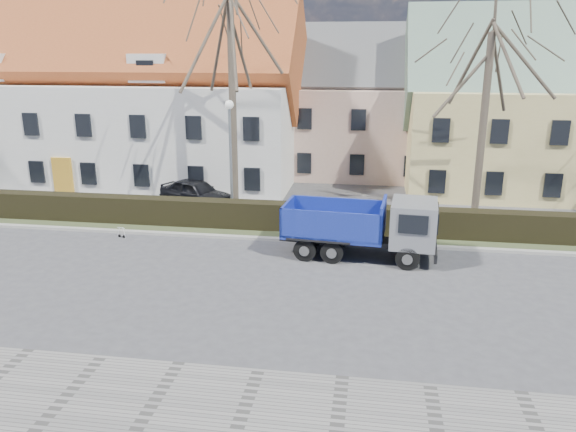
% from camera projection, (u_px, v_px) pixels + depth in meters
% --- Properties ---
extents(ground, '(120.00, 120.00, 0.00)m').
position_uv_depth(ground, '(233.00, 279.00, 20.99)').
color(ground, '#434245').
extents(sidewalk_near, '(80.00, 5.00, 0.08)m').
position_uv_depth(sidewalk_near, '(143.00, 421.00, 12.93)').
color(sidewalk_near, gray).
rests_on(sidewalk_near, ground).
extents(curb_far, '(80.00, 0.30, 0.12)m').
position_uv_depth(curb_far, '(258.00, 238.00, 25.33)').
color(curb_far, '#98968E').
rests_on(curb_far, ground).
extents(grass_strip, '(80.00, 3.00, 0.10)m').
position_uv_depth(grass_strip, '(265.00, 228.00, 26.85)').
color(grass_strip, '#374225').
rests_on(grass_strip, ground).
extents(hedge, '(60.00, 0.90, 1.30)m').
position_uv_depth(hedge, '(264.00, 217.00, 26.49)').
color(hedge, black).
rests_on(hedge, ground).
extents(building_white, '(26.80, 10.80, 9.50)m').
position_uv_depth(building_white, '(98.00, 105.00, 36.68)').
color(building_white, silver).
rests_on(building_white, ground).
extents(building_pink, '(10.80, 8.80, 8.00)m').
position_uv_depth(building_pink, '(360.00, 114.00, 38.20)').
color(building_pink, '#CBA28F').
rests_on(building_pink, ground).
extents(building_yellow, '(18.80, 10.80, 8.50)m').
position_uv_depth(building_yellow, '(561.00, 119.00, 33.54)').
color(building_yellow, '#D3BF73').
rests_on(building_yellow, ground).
extents(tree_1, '(9.20, 9.20, 12.65)m').
position_uv_depth(tree_1, '(232.00, 90.00, 27.52)').
color(tree_1, '#493F33').
rests_on(tree_1, ground).
extents(tree_2, '(8.00, 8.00, 11.00)m').
position_uv_depth(tree_2, '(484.00, 111.00, 26.01)').
color(tree_2, '#493F33').
rests_on(tree_2, ground).
extents(dump_truck, '(6.65, 2.93, 2.59)m').
position_uv_depth(dump_truck, '(354.00, 226.00, 22.94)').
color(dump_truck, navy).
rests_on(dump_truck, ground).
extents(streetlight, '(0.47, 0.47, 6.05)m').
position_uv_depth(streetlight, '(231.00, 162.00, 27.01)').
color(streetlight, gray).
rests_on(streetlight, ground).
extents(cart_frame, '(0.68, 0.51, 0.55)m').
position_uv_depth(cart_frame, '(118.00, 231.00, 25.58)').
color(cart_frame, silver).
rests_on(cart_frame, ground).
extents(parked_car_a, '(4.63, 3.32, 1.46)m').
position_uv_depth(parked_car_a, '(196.00, 192.00, 30.66)').
color(parked_car_a, black).
rests_on(parked_car_a, ground).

